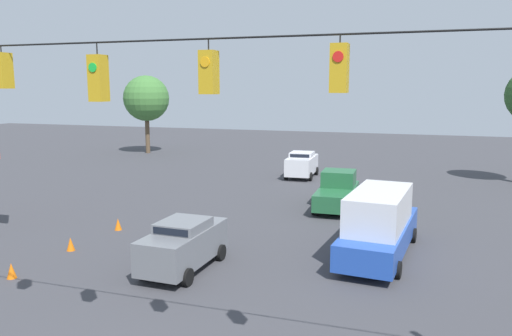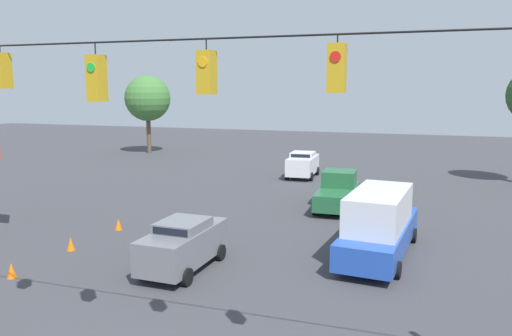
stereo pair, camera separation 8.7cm
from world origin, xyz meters
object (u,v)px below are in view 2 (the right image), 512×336
sedan_grey_withflow_mid (183,244)px  box_truck_blue_oncoming_far (379,224)px  traffic_cone_third (118,224)px  pickup_truck_green_oncoming_deep (338,192)px  overhead_signal_span (101,144)px  traffic_cone_nearest (11,270)px  sedan_white_withflow_deep (303,164)px  traffic_cone_second (71,244)px  tree_horizon_left (148,99)px

sedan_grey_withflow_mid → box_truck_blue_oncoming_far: box_truck_blue_oncoming_far is taller
traffic_cone_third → pickup_truck_green_oncoming_deep: bearing=-140.2°
overhead_signal_span → box_truck_blue_oncoming_far: overhead_signal_span is taller
traffic_cone_third → sedan_grey_withflow_mid: bearing=145.2°
traffic_cone_nearest → overhead_signal_span: bearing=150.2°
sedan_white_withflow_deep → traffic_cone_second: bearing=75.4°
traffic_cone_third → overhead_signal_span: bearing=123.2°
overhead_signal_span → sedan_grey_withflow_mid: (1.52, -6.87, -4.59)m
pickup_truck_green_oncoming_deep → box_truck_blue_oncoming_far: box_truck_blue_oncoming_far is taller
sedan_grey_withflow_mid → traffic_cone_nearest: 6.26m
overhead_signal_span → traffic_cone_third: size_ratio=39.25×
pickup_truck_green_oncoming_deep → sedan_grey_withflow_mid: size_ratio=1.20×
sedan_white_withflow_deep → traffic_cone_nearest: (5.25, 23.61, -0.74)m
sedan_grey_withflow_mid → traffic_cone_nearest: bearing=26.9°
pickup_truck_green_oncoming_deep → sedan_white_withflow_deep: pickup_truck_green_oncoming_deep is taller
pickup_truck_green_oncoming_deep → sedan_white_withflow_deep: size_ratio=1.25×
overhead_signal_span → traffic_cone_second: (7.10, -7.33, -5.31)m
sedan_grey_withflow_mid → sedan_white_withflow_deep: size_ratio=1.04×
traffic_cone_second → tree_horizon_left: (13.58, -29.41, 5.45)m
sedan_white_withflow_deep → traffic_cone_nearest: sedan_white_withflow_deep is taller
overhead_signal_span → sedan_white_withflow_deep: (1.82, -27.66, -4.57)m
overhead_signal_span → tree_horizon_left: size_ratio=2.74×
sedan_white_withflow_deep → traffic_cone_nearest: size_ratio=7.42×
pickup_truck_green_oncoming_deep → box_truck_blue_oncoming_far: 8.28m
overhead_signal_span → traffic_cone_nearest: bearing=-29.8°
overhead_signal_span → traffic_cone_nearest: overhead_signal_span is taller
overhead_signal_span → sedan_white_withflow_deep: 28.09m
traffic_cone_nearest → traffic_cone_third: same height
sedan_white_withflow_deep → overhead_signal_span: bearing=93.8°
pickup_truck_green_oncoming_deep → sedan_grey_withflow_mid: pickup_truck_green_oncoming_deep is taller
traffic_cone_nearest → traffic_cone_second: bearing=-89.4°
sedan_white_withflow_deep → traffic_cone_second: 21.01m
traffic_cone_third → box_truck_blue_oncoming_far: bearing=-179.5°
traffic_cone_nearest → tree_horizon_left: bearing=-67.4°
box_truck_blue_oncoming_far → tree_horizon_left: 37.06m
overhead_signal_span → traffic_cone_second: overhead_signal_span is taller
traffic_cone_second → traffic_cone_third: size_ratio=1.00×
box_truck_blue_oncoming_far → overhead_signal_span: bearing=63.4°
overhead_signal_span → pickup_truck_green_oncoming_deep: size_ratio=4.22×
box_truck_blue_oncoming_far → traffic_cone_second: bearing=15.4°
sedan_white_withflow_deep → traffic_cone_second: size_ratio=7.42×
overhead_signal_span → traffic_cone_third: overhead_signal_span is taller
pickup_truck_green_oncoming_deep → traffic_cone_second: pickup_truck_green_oncoming_deep is taller
pickup_truck_green_oncoming_deep → traffic_cone_third: (9.40, 7.83, -0.69)m
sedan_grey_withflow_mid → traffic_cone_third: 6.68m
traffic_cone_second → tree_horizon_left: 32.85m
sedan_grey_withflow_mid → box_truck_blue_oncoming_far: size_ratio=0.59×
pickup_truck_green_oncoming_deep → tree_horizon_left: 29.83m
tree_horizon_left → box_truck_blue_oncoming_far: bearing=135.1°
overhead_signal_span → box_truck_blue_oncoming_far: bearing=-116.6°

